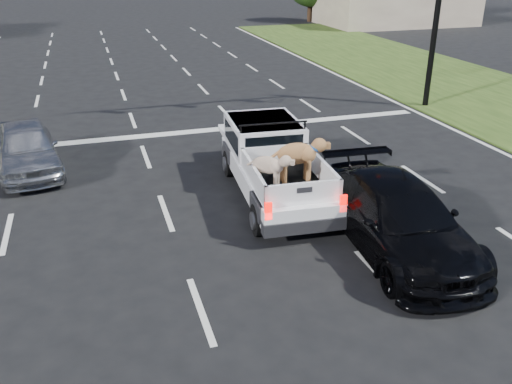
# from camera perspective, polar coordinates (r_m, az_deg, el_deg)

# --- Properties ---
(ground) EXTENTS (160.00, 160.00, 0.00)m
(ground) POSITION_cam_1_polar(r_m,az_deg,el_deg) (10.05, 4.13, -10.54)
(ground) COLOR black
(ground) RESTS_ON ground
(road_markings) EXTENTS (17.75, 60.00, 0.01)m
(road_markings) POSITION_cam_1_polar(r_m,az_deg,el_deg) (15.64, -4.56, 2.67)
(road_markings) COLOR silver
(road_markings) RESTS_ON ground
(building_right) EXTENTS (12.00, 7.00, 3.60)m
(building_right) POSITION_cam_1_polar(r_m,az_deg,el_deg) (48.81, 14.54, 18.82)
(building_right) COLOR #C8B498
(building_right) RESTS_ON ground
(pickup_truck) EXTENTS (2.27, 5.18, 1.90)m
(pickup_truck) POSITION_cam_1_polar(r_m,az_deg,el_deg) (13.45, 1.83, 3.17)
(pickup_truck) COLOR black
(pickup_truck) RESTS_ON ground
(silver_sedan) EXTENTS (2.17, 4.18, 1.36)m
(silver_sedan) POSITION_cam_1_polar(r_m,az_deg,el_deg) (16.38, -23.02, 4.30)
(silver_sedan) COLOR #A5A8AC
(silver_sedan) RESTS_ON ground
(black_coupe) EXTENTS (2.36, 5.05, 1.43)m
(black_coupe) POSITION_cam_1_polar(r_m,az_deg,el_deg) (11.42, 14.74, -2.65)
(black_coupe) COLOR black
(black_coupe) RESTS_ON ground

